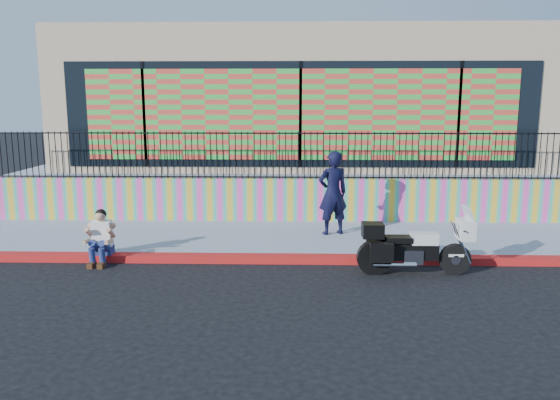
{
  "coord_description": "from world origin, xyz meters",
  "views": [
    {
      "loc": [
        -0.15,
        -10.61,
        3.21
      ],
      "look_at": [
        -0.47,
        1.2,
        1.06
      ],
      "focal_mm": 35.0,
      "sensor_mm": 36.0,
      "label": 1
    }
  ],
  "objects": [
    {
      "name": "red_curb",
      "position": [
        0.0,
        0.0,
        0.07
      ],
      "size": [
        16.0,
        0.3,
        0.15
      ],
      "primitive_type": "cube",
      "color": "red",
      "rests_on": "ground"
    },
    {
      "name": "police_officer",
      "position": [
        0.74,
        1.84,
        1.12
      ],
      "size": [
        0.82,
        0.67,
        1.94
      ],
      "primitive_type": "imported",
      "rotation": [
        0.0,
        0.0,
        3.47
      ],
      "color": "black",
      "rests_on": "sidewalk"
    },
    {
      "name": "elevated_platform",
      "position": [
        0.0,
        8.35,
        0.62
      ],
      "size": [
        16.0,
        10.0,
        1.25
      ],
      "primitive_type": "cube",
      "color": "gray",
      "rests_on": "ground"
    },
    {
      "name": "mural_wall",
      "position": [
        0.0,
        3.25,
        0.7
      ],
      "size": [
        16.0,
        0.2,
        1.1
      ],
      "primitive_type": "cube",
      "color": "#FA41AC",
      "rests_on": "sidewalk"
    },
    {
      "name": "metal_fence",
      "position": [
        0.0,
        3.25,
        1.85
      ],
      "size": [
        15.8,
        0.04,
        1.2
      ],
      "primitive_type": null,
      "color": "black",
      "rests_on": "mural_wall"
    },
    {
      "name": "sidewalk",
      "position": [
        0.0,
        1.65,
        0.07
      ],
      "size": [
        16.0,
        3.0,
        0.15
      ],
      "primitive_type": "cube",
      "color": "gray",
      "rests_on": "ground"
    },
    {
      "name": "police_motorcycle",
      "position": [
        2.07,
        -0.68,
        0.55
      ],
      "size": [
        2.1,
        0.69,
        1.3
      ],
      "color": "black",
      "rests_on": "ground"
    },
    {
      "name": "ground",
      "position": [
        0.0,
        0.0,
        0.0
      ],
      "size": [
        90.0,
        90.0,
        0.0
      ],
      "primitive_type": "plane",
      "color": "black",
      "rests_on": "ground"
    },
    {
      "name": "seated_man",
      "position": [
        -4.02,
        -0.19,
        0.45
      ],
      "size": [
        0.54,
        0.71,
        1.06
      ],
      "color": "navy",
      "rests_on": "ground"
    },
    {
      "name": "storefront_building",
      "position": [
        0.0,
        8.13,
        3.25
      ],
      "size": [
        14.0,
        8.06,
        4.0
      ],
      "color": "tan",
      "rests_on": "elevated_platform"
    }
  ]
}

